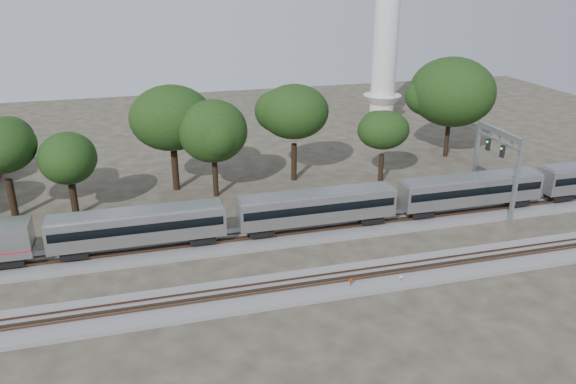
% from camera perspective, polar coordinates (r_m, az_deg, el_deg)
% --- Properties ---
extents(ground, '(160.00, 160.00, 0.00)m').
position_cam_1_polar(ground, '(51.51, -0.70, -7.67)').
color(ground, '#383328').
rests_on(ground, ground).
extents(track_far, '(160.00, 5.00, 0.73)m').
position_cam_1_polar(track_far, '(56.57, -2.24, -4.61)').
color(track_far, slate).
rests_on(track_far, ground).
extents(track_near, '(160.00, 5.00, 0.73)m').
position_cam_1_polar(track_near, '(48.07, 0.52, -9.72)').
color(track_near, slate).
rests_on(track_near, ground).
extents(train, '(101.94, 2.90, 4.28)m').
position_cam_1_polar(train, '(59.89, 11.07, -0.50)').
color(train, '#B9BBC0').
rests_on(train, ground).
extents(switch_stand_red, '(0.35, 0.07, 1.11)m').
position_cam_1_polar(switch_stand_red, '(48.10, 6.39, -9.16)').
color(switch_stand_red, '#512D19').
rests_on(switch_stand_red, ground).
extents(switch_stand_white, '(0.29, 0.09, 0.93)m').
position_cam_1_polar(switch_stand_white, '(49.55, 11.40, -8.64)').
color(switch_stand_white, '#512D19').
rests_on(switch_stand_white, ground).
extents(switch_lever, '(0.52, 0.33, 0.30)m').
position_cam_1_polar(switch_lever, '(49.33, 10.11, -9.29)').
color(switch_lever, '#512D19').
rests_on(switch_lever, ground).
extents(signal_gantry, '(0.66, 7.83, 9.52)m').
position_cam_1_polar(signal_gantry, '(64.28, 20.45, 3.75)').
color(signal_gantry, gray).
rests_on(signal_gantry, ground).
extents(tree_1, '(8.27, 8.27, 11.66)m').
position_cam_1_polar(tree_1, '(65.71, -27.07, 4.17)').
color(tree_1, black).
rests_on(tree_1, ground).
extents(tree_2, '(6.77, 6.77, 9.55)m').
position_cam_1_polar(tree_2, '(63.84, -21.48, 3.20)').
color(tree_2, black).
rests_on(tree_2, ground).
extents(tree_3, '(9.16, 9.16, 12.91)m').
position_cam_1_polar(tree_3, '(67.77, -11.78, 7.37)').
color(tree_3, black).
rests_on(tree_3, ground).
extents(tree_4, '(8.11, 8.11, 11.44)m').
position_cam_1_polar(tree_4, '(65.16, -7.63, 6.12)').
color(tree_4, black).
rests_on(tree_4, ground).
extents(tree_5, '(9.08, 9.08, 12.80)m').
position_cam_1_polar(tree_5, '(69.68, 0.63, 8.15)').
color(tree_5, black).
rests_on(tree_5, ground).
extents(tree_6, '(6.96, 6.96, 9.81)m').
position_cam_1_polar(tree_6, '(70.36, 9.67, 6.21)').
color(tree_6, black).
rests_on(tree_6, ground).
extents(tree_7, '(9.53, 9.53, 13.43)m').
position_cam_1_polar(tree_7, '(82.35, 16.32, 9.73)').
color(tree_7, black).
rests_on(tree_7, ground).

